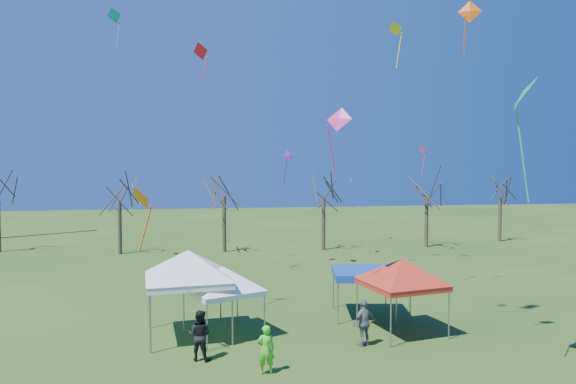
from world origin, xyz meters
The scene contains 24 objects.
ground centered at (0.00, 0.00, 0.00)m, with size 140.00×140.00×0.00m, color #274917.
tree_1 centered at (-10.77, 24.65, 5.79)m, with size 3.42×3.42×7.54m.
tree_2 centered at (-2.37, 24.38, 6.29)m, with size 3.71×3.71×8.18m.
tree_3 centered at (6.03, 24.04, 6.08)m, with size 3.59×3.59×7.91m.
tree_4 centered at (15.36, 24.00, 6.06)m, with size 3.58×3.58×7.89m.
tree_5 centered at (23.72, 26.07, 5.73)m, with size 3.39×3.39×7.46m.
tent_white_west centered at (-4.77, 3.05, 3.38)m, with size 4.72×4.72×4.18m.
tent_white_mid centered at (-3.35, 2.91, 2.72)m, with size 3.54×3.54×3.37m.
tent_red centered at (4.11, 2.00, 2.96)m, with size 4.09×4.09×3.67m.
tent_blue centered at (3.29, 4.67, 2.03)m, with size 3.25×3.25×2.20m.
person_green centered at (-2.09, -1.29, 0.84)m, with size 0.61×0.40×1.68m, color #4CDB23.
person_grey centered at (2.07, 0.77, 0.93)m, with size 1.08×0.45×1.85m, color slate.
person_dark centered at (-4.31, 0.34, 0.92)m, with size 0.90×0.70×1.84m, color black.
kite_13 centered at (-9.21, 22.42, 5.95)m, with size 0.67×0.91×2.35m.
kite_1 centered at (-6.26, 0.03, 5.97)m, with size 1.08×1.19×2.30m.
kite_5 centered at (5.96, -3.39, 9.37)m, with size 1.32×1.50×4.09m.
kite_27 centered at (0.96, 0.64, 8.84)m, with size 1.14×1.08×2.58m.
kite_17 centered at (6.04, 7.87, 14.32)m, with size 0.82×0.93×2.54m.
kite_11 centered at (-4.17, 17.95, 15.05)m, with size 1.39×1.30×2.82m.
kite_22 centered at (7.31, 20.57, 5.88)m, with size 0.82×0.80×2.62m.
kite_25 centered at (5.17, -1.34, 12.50)m, with size 0.83×0.49×1.84m.
kite_12 centered at (13.31, 20.52, 8.40)m, with size 0.44×0.90×2.74m.
kite_19 centered at (1.87, 17.15, 7.82)m, with size 0.98×0.74×2.37m.
kite_2 centered at (-10.95, 24.84, 19.13)m, with size 1.47×1.21×3.09m.
Camera 1 is at (-4.20, -18.36, 7.04)m, focal length 32.00 mm.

